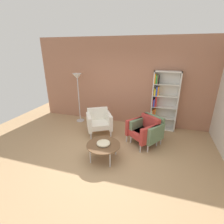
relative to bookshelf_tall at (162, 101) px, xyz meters
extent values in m
plane|color=tan|center=(-1.25, -2.25, -0.94)|extent=(8.32, 8.32, 0.00)
cube|color=#A87056|center=(-1.25, 0.21, 0.51)|extent=(6.40, 0.12, 2.90)
cube|color=silver|center=(-0.30, -0.02, 0.01)|extent=(0.03, 0.30, 1.90)
cube|color=silver|center=(0.47, -0.02, 0.01)|extent=(0.03, 0.30, 1.90)
cube|color=silver|center=(0.08, -0.02, 0.95)|extent=(0.80, 0.30, 0.03)
cube|color=silver|center=(0.08, -0.02, -0.92)|extent=(0.80, 0.30, 0.03)
cube|color=silver|center=(0.08, 0.12, 0.01)|extent=(0.80, 0.02, 1.90)
cube|color=silver|center=(0.08, -0.02, -0.54)|extent=(0.76, 0.28, 0.02)
cube|color=silver|center=(0.08, -0.02, -0.17)|extent=(0.76, 0.28, 0.02)
cube|color=silver|center=(0.08, -0.02, 0.19)|extent=(0.76, 0.28, 0.02)
cube|color=silver|center=(0.08, -0.02, 0.56)|extent=(0.76, 0.28, 0.02)
cube|color=purple|center=(-0.28, -0.04, -0.78)|extent=(0.02, 0.25, 0.24)
cube|color=yellow|center=(-0.24, -0.07, -0.75)|extent=(0.04, 0.18, 0.29)
cube|color=yellow|center=(-0.18, -0.07, -0.79)|extent=(0.04, 0.18, 0.21)
cube|color=purple|center=(-0.14, -0.07, -0.77)|extent=(0.03, 0.19, 0.25)
cube|color=olive|center=(-0.11, -0.03, -0.76)|extent=(0.02, 0.25, 0.27)
cube|color=white|center=(-0.28, -0.07, -0.42)|extent=(0.02, 0.18, 0.21)
cube|color=orange|center=(-0.24, -0.03, -0.41)|extent=(0.03, 0.25, 0.24)
cube|color=red|center=(-0.21, -0.06, -0.39)|extent=(0.02, 0.19, 0.27)
cube|color=orange|center=(-0.18, -0.05, -0.39)|extent=(0.03, 0.21, 0.29)
cube|color=red|center=(-0.28, -0.03, -0.04)|extent=(0.02, 0.25, 0.24)
cube|color=blue|center=(-0.24, -0.06, -0.05)|extent=(0.04, 0.20, 0.23)
cube|color=red|center=(-0.20, -0.03, -0.01)|extent=(0.02, 0.25, 0.31)
cube|color=red|center=(-0.17, -0.03, 0.00)|extent=(0.03, 0.25, 0.33)
cube|color=olive|center=(-0.28, -0.04, 0.33)|extent=(0.02, 0.24, 0.26)
cube|color=yellow|center=(-0.24, -0.06, 0.31)|extent=(0.04, 0.19, 0.21)
cube|color=blue|center=(-0.19, -0.05, 0.34)|extent=(0.04, 0.22, 0.26)
cube|color=orange|center=(-0.14, -0.04, 0.34)|extent=(0.04, 0.24, 0.27)
cube|color=orange|center=(-0.27, -0.04, 0.72)|extent=(0.04, 0.24, 0.28)
cube|color=green|center=(-0.23, -0.04, 0.70)|extent=(0.03, 0.24, 0.25)
cube|color=olive|center=(-0.19, -0.07, 0.71)|extent=(0.02, 0.18, 0.27)
cube|color=black|center=(-0.16, -0.05, 0.70)|extent=(0.03, 0.22, 0.25)
cylinder|color=brown|center=(-1.23, -2.15, -0.55)|extent=(0.80, 0.80, 0.02)
cylinder|color=silver|center=(-1.47, -2.39, -0.75)|extent=(0.03, 0.03, 0.38)
cylinder|color=silver|center=(-0.99, -2.39, -0.75)|extent=(0.03, 0.03, 0.38)
cylinder|color=silver|center=(-1.47, -1.91, -0.75)|extent=(0.03, 0.03, 0.38)
cylinder|color=silver|center=(-0.99, -1.91, -0.75)|extent=(0.03, 0.03, 0.38)
cylinder|color=beige|center=(-1.23, -2.15, -0.53)|extent=(0.13, 0.13, 0.02)
cylinder|color=beige|center=(-1.23, -2.15, -0.51)|extent=(0.32, 0.32, 0.02)
torus|color=beige|center=(-1.23, -2.15, -0.50)|extent=(0.32, 0.32, 0.02)
cube|color=white|center=(-1.79, -0.98, -0.62)|extent=(0.85, 0.83, 0.16)
cube|color=white|center=(-1.93, -0.75, -0.35)|extent=(0.61, 0.43, 0.38)
cube|color=white|center=(-2.05, -1.16, -0.51)|extent=(0.40, 0.58, 0.46)
cube|color=white|center=(-1.51, -0.84, -0.51)|extent=(0.40, 0.58, 0.46)
cylinder|color=silver|center=(-1.89, -1.40, -0.82)|extent=(0.04, 0.04, 0.24)
cylinder|color=silver|center=(-1.37, -1.10, -0.82)|extent=(0.04, 0.04, 0.24)
cylinder|color=silver|center=(-2.19, -0.91, -0.82)|extent=(0.04, 0.04, 0.24)
cylinder|color=silver|center=(-1.67, -0.60, -0.82)|extent=(0.04, 0.04, 0.24)
cube|color=#B73833|center=(-0.43, -1.18, -0.62)|extent=(0.86, 0.86, 0.16)
cube|color=#B73833|center=(-0.25, -0.98, -0.35)|extent=(0.56, 0.52, 0.38)
cube|color=#B73833|center=(-0.68, -0.99, -0.51)|extent=(0.49, 0.53, 0.46)
cube|color=#B73833|center=(-0.21, -1.40, -0.51)|extent=(0.49, 0.53, 0.46)
cylinder|color=silver|center=(-0.86, -1.22, -0.82)|extent=(0.04, 0.04, 0.24)
cylinder|color=silver|center=(-0.41, -1.61, -0.82)|extent=(0.04, 0.04, 0.24)
cylinder|color=silver|center=(-0.48, -0.78, -0.82)|extent=(0.04, 0.04, 0.24)
cylinder|color=silver|center=(-0.03, -1.18, -0.82)|extent=(0.04, 0.04, 0.24)
cube|color=slate|center=(-0.32, -1.13, -0.62)|extent=(0.85, 0.83, 0.16)
cube|color=slate|center=(-0.17, -0.90, -0.35)|extent=(0.60, 0.45, 0.38)
cube|color=slate|center=(-0.59, -0.98, -0.51)|extent=(0.42, 0.58, 0.46)
cube|color=slate|center=(-0.07, -1.31, -0.51)|extent=(0.42, 0.58, 0.46)
cylinder|color=silver|center=(-0.74, -1.23, -0.82)|extent=(0.04, 0.04, 0.24)
cylinder|color=silver|center=(-0.24, -1.55, -0.82)|extent=(0.04, 0.04, 0.24)
cylinder|color=silver|center=(-0.43, -0.74, -0.82)|extent=(0.04, 0.04, 0.24)
cylinder|color=silver|center=(0.08, -1.07, -0.82)|extent=(0.04, 0.04, 0.24)
cylinder|color=silver|center=(-2.84, -0.24, -0.93)|extent=(0.28, 0.28, 0.02)
cylinder|color=silver|center=(-2.84, -0.24, -0.09)|extent=(0.03, 0.03, 1.65)
cone|color=white|center=(-2.84, -0.24, 0.71)|extent=(0.32, 0.32, 0.18)
camera|label=1|loc=(-0.06, -5.30, 1.56)|focal=26.40mm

